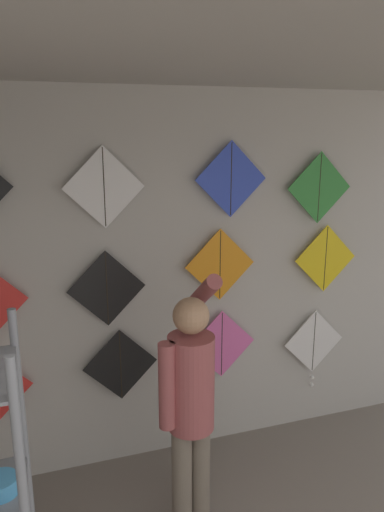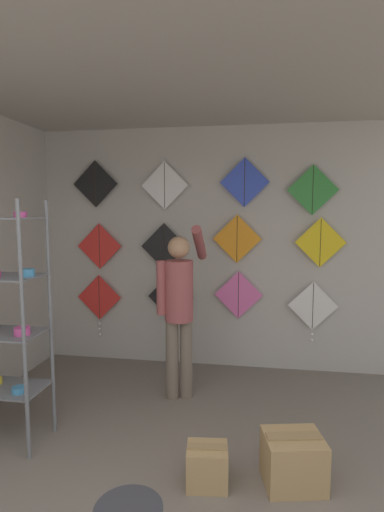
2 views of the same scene
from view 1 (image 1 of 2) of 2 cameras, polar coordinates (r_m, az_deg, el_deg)
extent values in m
cube|color=#BCB7AD|center=(3.74, -3.09, -3.02)|extent=(4.69, 0.06, 2.80)
cube|color=#A8A399|center=(1.99, 10.74, 22.76)|extent=(4.69, 4.15, 0.04)
cylinder|color=#3F8CBF|center=(1.94, -21.01, -23.30)|extent=(0.12, 0.12, 0.06)
cylinder|color=#726656|center=(3.37, -1.16, -24.85)|extent=(0.12, 0.12, 0.78)
cylinder|color=#726656|center=(3.43, 0.93, -24.00)|extent=(0.12, 0.12, 0.78)
cylinder|color=#9E4C4C|center=(3.01, -0.11, -14.28)|extent=(0.28, 0.28, 0.59)
sphere|color=tan|center=(2.84, -0.11, -6.84)|extent=(0.21, 0.21, 0.21)
cylinder|color=#9E4C4C|center=(2.92, -2.88, -14.63)|extent=(0.10, 0.10, 0.52)
cylinder|color=#9E4C4C|center=(3.11, 1.16, -4.44)|extent=(0.10, 0.48, 0.38)
cube|color=black|center=(3.80, -8.17, -12.21)|extent=(0.55, 0.01, 0.55)
cylinder|color=black|center=(3.79, -8.16, -12.22)|extent=(0.01, 0.01, 0.53)
cube|color=pink|center=(3.98, 3.41, -10.02)|extent=(0.55, 0.01, 0.55)
cylinder|color=black|center=(3.97, 3.42, -10.03)|extent=(0.01, 0.01, 0.53)
cube|color=white|center=(4.37, 13.74, -9.46)|extent=(0.55, 0.01, 0.55)
cylinder|color=black|center=(4.37, 13.76, -9.47)|extent=(0.01, 0.01, 0.53)
sphere|color=white|center=(4.51, 13.56, -13.31)|extent=(0.04, 0.04, 0.04)
sphere|color=white|center=(4.54, 13.50, -14.09)|extent=(0.04, 0.04, 0.04)
cube|color=black|center=(3.56, -9.71, -3.70)|extent=(0.55, 0.01, 0.55)
cylinder|color=black|center=(3.56, -9.71, -3.71)|extent=(0.01, 0.01, 0.53)
cube|color=orange|center=(3.74, 3.22, -1.01)|extent=(0.55, 0.01, 0.55)
cylinder|color=black|center=(3.74, 3.23, -1.01)|extent=(0.01, 0.01, 0.53)
cube|color=yellow|center=(4.17, 15.00, -0.29)|extent=(0.55, 0.01, 0.55)
cylinder|color=black|center=(4.17, 15.02, -0.30)|extent=(0.01, 0.01, 0.53)
cube|color=white|center=(3.41, -10.03, 7.73)|extent=(0.55, 0.01, 0.55)
cylinder|color=black|center=(3.40, -10.02, 7.72)|extent=(0.01, 0.01, 0.53)
cube|color=blue|center=(3.65, 4.48, 8.74)|extent=(0.55, 0.01, 0.55)
cylinder|color=black|center=(3.65, 4.49, 8.74)|extent=(0.01, 0.01, 0.53)
cube|color=#338C38|center=(4.01, 14.35, 7.56)|extent=(0.55, 0.01, 0.55)
cylinder|color=black|center=(4.01, 14.36, 7.55)|extent=(0.01, 0.01, 0.53)
camera|label=2|loc=(2.11, 103.54, -23.61)|focal=28.00mm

